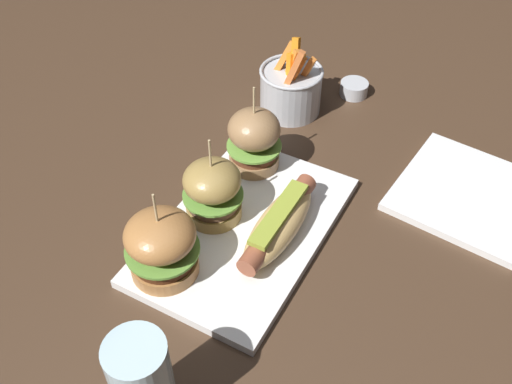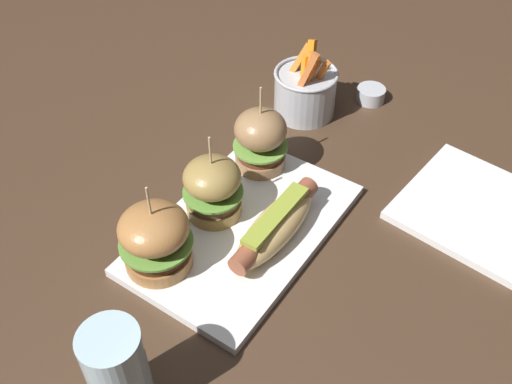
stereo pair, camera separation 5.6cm
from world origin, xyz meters
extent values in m
plane|color=#422D1E|center=(0.00, 0.00, 0.00)|extent=(3.00, 3.00, 0.00)
cube|color=white|center=(0.00, 0.00, 0.01)|extent=(0.34, 0.21, 0.01)
ellipsoid|color=tan|center=(0.01, -0.05, 0.04)|extent=(0.18, 0.06, 0.04)
cylinder|color=brown|center=(0.01, -0.05, 0.04)|extent=(0.19, 0.03, 0.03)
cube|color=olive|center=(0.01, -0.05, 0.06)|extent=(0.13, 0.03, 0.01)
cylinder|color=#A86F3C|center=(-0.12, 0.05, 0.02)|extent=(0.09, 0.09, 0.02)
cylinder|color=#482511|center=(-0.12, 0.05, 0.04)|extent=(0.08, 0.08, 0.02)
cylinder|color=#609338|center=(-0.12, 0.05, 0.06)|extent=(0.10, 0.10, 0.00)
ellipsoid|color=#A86F3C|center=(-0.12, 0.05, 0.08)|extent=(0.09, 0.09, 0.05)
cylinder|color=tan|center=(-0.12, 0.05, 0.12)|extent=(0.00, 0.00, 0.06)
cylinder|color=olive|center=(0.00, 0.05, 0.02)|extent=(0.08, 0.08, 0.02)
cylinder|color=#503828|center=(0.00, 0.05, 0.04)|extent=(0.07, 0.07, 0.02)
cylinder|color=#609338|center=(0.00, 0.05, 0.05)|extent=(0.09, 0.09, 0.00)
ellipsoid|color=olive|center=(0.00, 0.05, 0.08)|extent=(0.08, 0.08, 0.05)
cylinder|color=tan|center=(0.00, 0.05, 0.12)|extent=(0.00, 0.00, 0.06)
cylinder|color=#967049|center=(0.12, 0.05, 0.02)|extent=(0.08, 0.08, 0.02)
cylinder|color=#582E1B|center=(0.12, 0.05, 0.04)|extent=(0.07, 0.07, 0.02)
cylinder|color=#6B9E3D|center=(0.12, 0.05, 0.05)|extent=(0.09, 0.09, 0.00)
ellipsoid|color=#967049|center=(0.12, 0.05, 0.08)|extent=(0.08, 0.08, 0.06)
cylinder|color=tan|center=(0.12, 0.05, 0.13)|extent=(0.00, 0.00, 0.06)
cylinder|color=#B7BABF|center=(0.30, 0.08, 0.04)|extent=(0.11, 0.11, 0.08)
torus|color=#B7BABF|center=(0.30, 0.08, 0.08)|extent=(0.11, 0.11, 0.01)
cube|color=orange|center=(0.30, 0.07, 0.09)|extent=(0.05, 0.03, 0.09)
cube|color=#CC6C28|center=(0.30, 0.05, 0.08)|extent=(0.02, 0.04, 0.07)
cube|color=orange|center=(0.29, 0.07, 0.08)|extent=(0.03, 0.02, 0.07)
cube|color=orange|center=(0.30, 0.07, 0.09)|extent=(0.03, 0.04, 0.08)
cube|color=orange|center=(0.27, 0.06, 0.09)|extent=(0.03, 0.04, 0.09)
cube|color=orange|center=(0.30, 0.10, 0.09)|extent=(0.04, 0.04, 0.08)
cube|color=orange|center=(0.30, 0.08, 0.08)|extent=(0.03, 0.03, 0.08)
cube|color=orange|center=(0.29, 0.06, 0.08)|extent=(0.03, 0.04, 0.07)
cylinder|color=#B7BABF|center=(0.40, -0.01, 0.01)|extent=(0.05, 0.05, 0.03)
cylinder|color=tan|center=(0.40, -0.01, 0.02)|extent=(0.04, 0.04, 0.01)
cube|color=white|center=(0.23, -0.26, 0.01)|extent=(0.23, 0.23, 0.01)
cylinder|color=silver|center=(-0.29, -0.04, 0.07)|extent=(0.07, 0.07, 0.14)
camera|label=1|loc=(-0.49, -0.29, 0.64)|focal=41.62mm
camera|label=2|loc=(-0.46, -0.34, 0.64)|focal=41.62mm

